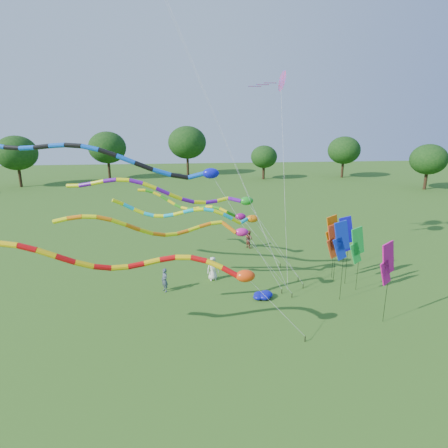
{
  "coord_description": "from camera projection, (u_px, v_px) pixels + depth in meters",
  "views": [
    {
      "loc": [
        -3.96,
        -17.33,
        10.78
      ],
      "look_at": [
        -1.61,
        3.99,
        4.8
      ],
      "focal_mm": 30.0,
      "sensor_mm": 36.0,
      "label": 1
    }
  ],
  "objects": [
    {
      "name": "tube_kite_orange",
      "position": [
        179.0,
        228.0,
        20.12
      ],
      "size": [
        12.66,
        2.82,
        6.9
      ],
      "rotation": [
        0.0,
        0.0,
        0.19
      ],
      "color": "black",
      "rests_on": "ground"
    },
    {
      "name": "banner_pole_orange",
      "position": [
        332.0,
        233.0,
        25.53
      ],
      "size": [
        1.14,
        0.4,
        4.62
      ],
      "rotation": [
        0.0,
        0.0,
        0.28
      ],
      "color": "black",
      "rests_on": "ground"
    },
    {
      "name": "delta_kite_high_c",
      "position": [
        281.0,
        81.0,
        25.33
      ],
      "size": [
        2.94,
        5.87,
        14.31
      ],
      "rotation": [
        0.0,
        0.0,
        0.08
      ],
      "color": "black",
      "rests_on": "ground"
    },
    {
      "name": "banner_pole_magenta_b",
      "position": [
        387.0,
        264.0,
        19.68
      ],
      "size": [
        1.09,
        0.55,
        4.74
      ],
      "rotation": [
        0.0,
        0.0,
        0.43
      ],
      "color": "black",
      "rests_on": "ground"
    },
    {
      "name": "person_a",
      "position": [
        213.0,
        268.0,
        25.95
      ],
      "size": [
        0.88,
        0.64,
        1.67
      ],
      "primitive_type": "imported",
      "rotation": [
        0.0,
        0.0,
        0.14
      ],
      "color": "silver",
      "rests_on": "ground"
    },
    {
      "name": "person_c",
      "position": [
        249.0,
        239.0,
        32.58
      ],
      "size": [
        0.88,
        0.94,
        1.53
      ],
      "primitive_type": "imported",
      "rotation": [
        0.0,
        0.0,
        2.1
      ],
      "color": "brown",
      "rests_on": "ground"
    },
    {
      "name": "banner_pole_blue_b",
      "position": [
        346.0,
        234.0,
        24.52
      ],
      "size": [
        1.16,
        0.1,
        4.8
      ],
      "rotation": [
        0.0,
        0.0,
        0.01
      ],
      "color": "black",
      "rests_on": "ground"
    },
    {
      "name": "tube_kite_blue",
      "position": [
        117.0,
        160.0,
        21.99
      ],
      "size": [
        18.35,
        3.23,
        10.43
      ],
      "rotation": [
        0.0,
        0.0,
        -0.14
      ],
      "color": "black",
      "rests_on": "ground"
    },
    {
      "name": "tube_kite_green",
      "position": [
        203.0,
        208.0,
        28.76
      ],
      "size": [
        10.57,
        4.18,
        6.02
      ],
      "rotation": [
        0.0,
        0.0,
        -0.37
      ],
      "color": "black",
      "rests_on": "ground"
    },
    {
      "name": "tube_kite_red",
      "position": [
        162.0,
        265.0,
        17.31
      ],
      "size": [
        13.53,
        1.13,
        6.33
      ],
      "rotation": [
        0.0,
        0.0,
        -0.04
      ],
      "color": "black",
      "rests_on": "ground"
    },
    {
      "name": "blue_nylon_heap",
      "position": [
        264.0,
        294.0,
        23.48
      ],
      "size": [
        1.44,
        1.46,
        0.42
      ],
      "color": "#0B0F99",
      "rests_on": "ground"
    },
    {
      "name": "banner_pole_blue_a",
      "position": [
        341.0,
        241.0,
        22.18
      ],
      "size": [
        1.16,
        0.24,
        5.13
      ],
      "rotation": [
        0.0,
        0.0,
        0.14
      ],
      "color": "black",
      "rests_on": "ground"
    },
    {
      "name": "tree_ring",
      "position": [
        300.0,
        213.0,
        21.38
      ],
      "size": [
        119.02,
        122.07,
        9.65
      ],
      "color": "#382314",
      "rests_on": "ground"
    },
    {
      "name": "tube_kite_purple",
      "position": [
        183.0,
        194.0,
        21.94
      ],
      "size": [
        14.08,
        1.31,
        8.23
      ],
      "rotation": [
        0.0,
        0.0,
        0.03
      ],
      "color": "black",
      "rests_on": "ground"
    },
    {
      "name": "tube_kite_cyan",
      "position": [
        205.0,
        215.0,
        22.98
      ],
      "size": [
        11.71,
        1.54,
        6.78
      ],
      "rotation": [
        0.0,
        0.0,
        0.15
      ],
      "color": "black",
      "rests_on": "ground"
    },
    {
      "name": "banner_pole_red",
      "position": [
        334.0,
        241.0,
        25.2
      ],
      "size": [
        1.14,
        0.37,
        4.15
      ],
      "rotation": [
        0.0,
        0.0,
        0.26
      ],
      "color": "black",
      "rests_on": "ground"
    },
    {
      "name": "person_b",
      "position": [
        165.0,
        280.0,
        24.18
      ],
      "size": [
        0.62,
        0.68,
        1.57
      ],
      "primitive_type": "imported",
      "rotation": [
        0.0,
        0.0,
        -1.03
      ],
      "color": "#424E5D",
      "rests_on": "ground"
    },
    {
      "name": "ground",
      "position": [
        262.0,
        330.0,
        19.91
      ],
      "size": [
        160.0,
        160.0,
        0.0
      ],
      "primitive_type": "plane",
      "color": "#2B5616",
      "rests_on": "ground"
    },
    {
      "name": "banner_pole_green",
      "position": [
        357.0,
        246.0,
        23.71
      ],
      "size": [
        1.14,
        0.39,
        4.36
      ],
      "rotation": [
        0.0,
        0.0,
        0.27
      ],
      "color": "black",
      "rests_on": "ground"
    }
  ]
}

